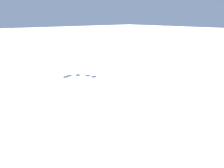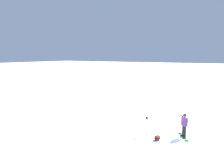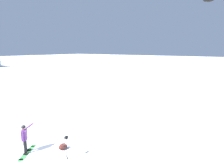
% 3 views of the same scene
% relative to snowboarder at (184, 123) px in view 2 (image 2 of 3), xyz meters
% --- Properties ---
extents(ground_plane, '(300.00, 300.00, 0.00)m').
position_rel_snowboarder_xyz_m(ground_plane, '(-0.30, -0.60, -1.05)').
color(ground_plane, white).
extents(snowboarder, '(0.47, 0.77, 1.74)m').
position_rel_snowboarder_xyz_m(snowboarder, '(0.00, 0.00, 0.00)').
color(snowboarder, black).
rests_on(snowboarder, ground_plane).
extents(snowboard, '(1.10, 1.54, 0.10)m').
position_rel_snowboarder_xyz_m(snowboard, '(-0.03, -0.06, -1.03)').
color(snowboard, '#3F994C').
rests_on(snowboard, ground_plane).
extents(gear_bag_large, '(0.49, 0.61, 0.32)m').
position_rel_snowboarder_xyz_m(gear_bag_large, '(-1.42, -1.51, -0.88)').
color(gear_bag_large, '#4C1E19').
rests_on(gear_bag_large, ground_plane).
extents(camera_tripod, '(0.65, 0.62, 1.36)m').
position_rel_snowboarder_xyz_m(camera_tripod, '(-2.43, -0.97, -0.08)').
color(camera_tripod, '#262628').
rests_on(camera_tripod, ground_plane).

